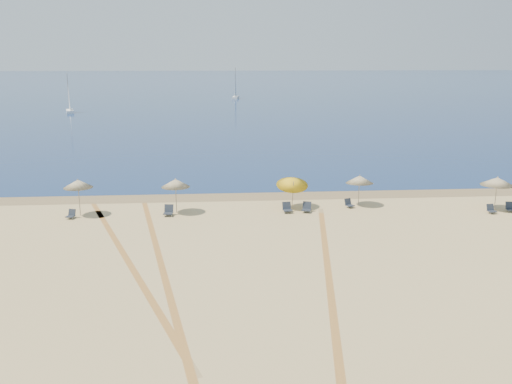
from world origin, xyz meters
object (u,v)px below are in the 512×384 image
umbrella_5 (497,181)px  sailboat_1 (235,89)px  chair_3 (287,208)px  sailboat_0 (69,101)px  chair_6 (491,209)px  chair_7 (510,207)px  chair_2 (169,211)px  umbrella_3 (292,182)px  umbrella_4 (360,179)px  chair_5 (349,204)px  umbrella_2 (176,183)px  chair_4 (307,208)px  umbrella_1 (78,184)px  chair_1 (71,214)px

umbrella_5 → sailboat_1: sailboat_1 is taller
chair_3 → sailboat_0: (-32.88, 73.35, 1.93)m
umbrella_5 → chair_6: bearing=-129.2°
umbrella_5 → chair_7: 2.04m
chair_2 → sailboat_1: bearing=92.2°
chair_3 → sailboat_0: 80.41m
umbrella_3 → chair_3: umbrella_3 is taller
chair_6 → chair_2: bearing=169.3°
chair_2 → chair_6: 22.33m
umbrella_4 → chair_6: (8.65, -2.74, -1.67)m
umbrella_5 → chair_5: bearing=172.1°
chair_2 → sailboat_1: size_ratio=0.10×
chair_3 → chair_5: bearing=5.6°
umbrella_2 → sailboat_1: size_ratio=0.31×
umbrella_5 → chair_4: umbrella_5 is taller
chair_5 → sailboat_0: (-37.50, 72.38, 1.97)m
umbrella_1 → sailboat_0: sailboat_0 is taller
sailboat_0 → sailboat_1: size_ratio=0.94×
chair_2 → chair_7: (23.84, -0.80, -0.03)m
umbrella_5 → sailboat_1: (-14.08, 108.21, 0.31)m
umbrella_2 → chair_3: umbrella_2 is taller
umbrella_1 → chair_5: (18.84, 0.68, -1.96)m
umbrella_5 → chair_3: umbrella_5 is taller
umbrella_5 → umbrella_2: bearing=177.7°
chair_1 → umbrella_5: bearing=17.9°
chair_5 → sailboat_0: sailboat_0 is taller
chair_2 → chair_3: bearing=8.1°
chair_3 → sailboat_1: sailboat_1 is taller
umbrella_3 → chair_4: umbrella_3 is taller
umbrella_5 → chair_6: 2.09m
umbrella_5 → chair_7: (0.86, -0.53, -1.77)m
chair_2 → umbrella_4: bearing=13.8°
umbrella_2 → chair_6: bearing=-4.5°
umbrella_3 → sailboat_1: bearing=89.9°
chair_6 → sailboat_0: bearing=114.4°
chair_4 → chair_6: 12.79m
umbrella_3 → umbrella_5: bearing=-6.0°
umbrella_2 → umbrella_5: size_ratio=1.03×
chair_7 → umbrella_3: bearing=-179.2°
umbrella_1 → chair_6: bearing=-3.2°
chair_7 → umbrella_5: bearing=156.9°
chair_3 → chair_7: chair_3 is taller
chair_2 → sailboat_0: size_ratio=0.11×
umbrella_3 → umbrella_4: (4.96, 0.40, -0.01)m
umbrella_2 → chair_7: size_ratio=3.40×
chair_5 → chair_7: size_ratio=1.07×
chair_4 → sailboat_0: (-34.26, 73.36, 1.93)m
chair_2 → chair_4: (9.57, 0.15, -0.01)m
chair_3 → umbrella_3: bearing=58.9°
chair_3 → chair_6: size_ratio=1.13×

